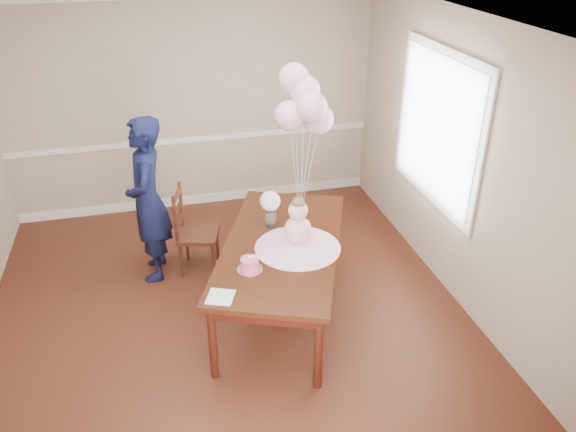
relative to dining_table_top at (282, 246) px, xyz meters
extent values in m
cube|color=#38170E|center=(-0.52, 0.00, -0.74)|extent=(4.50, 5.00, 0.00)
cube|color=silver|center=(-0.52, 0.00, 1.96)|extent=(4.50, 5.00, 0.02)
cube|color=tan|center=(-0.52, 2.50, 0.61)|extent=(4.50, 0.02, 2.70)
cube|color=tan|center=(-0.52, -2.50, 0.61)|extent=(4.50, 0.02, 2.70)
cube|color=tan|center=(1.73, 0.00, 0.61)|extent=(0.02, 5.00, 2.70)
cube|color=white|center=(-0.52, 2.49, 0.16)|extent=(4.50, 0.02, 0.07)
cube|color=white|center=(-0.52, 2.49, -0.68)|extent=(4.50, 0.02, 0.12)
cube|color=silver|center=(1.71, 0.50, 0.81)|extent=(0.02, 1.66, 1.56)
cube|color=silver|center=(1.69, 0.50, 0.81)|extent=(0.01, 1.50, 1.40)
cube|color=black|center=(0.00, 0.00, 0.00)|extent=(1.71, 2.28, 0.05)
cube|color=black|center=(0.00, 0.00, -0.08)|extent=(1.58, 2.15, 0.10)
cylinder|color=black|center=(-0.75, -0.71, -0.38)|extent=(0.09, 0.09, 0.72)
cylinder|color=black|center=(0.05, -1.03, -0.38)|extent=(0.09, 0.09, 0.72)
cylinder|color=black|center=(-0.05, 1.03, -0.38)|extent=(0.09, 0.09, 0.72)
cylinder|color=black|center=(0.75, 0.71, -0.38)|extent=(0.09, 0.09, 0.72)
cone|color=#ECAEC1|center=(0.12, -0.10, 0.08)|extent=(1.01, 1.01, 0.10)
sphere|color=#FFA1C4|center=(0.12, -0.10, 0.21)|extent=(0.25, 0.25, 0.25)
sphere|color=beige|center=(0.12, -0.10, 0.40)|extent=(0.17, 0.17, 0.17)
sphere|color=brown|center=(0.12, -0.10, 0.47)|extent=(0.12, 0.12, 0.12)
cylinder|color=silver|center=(-0.36, -0.35, 0.03)|extent=(0.29, 0.29, 0.01)
cylinder|color=#E14778|center=(-0.36, -0.35, 0.08)|extent=(0.20, 0.20, 0.10)
sphere|color=white|center=(-0.36, -0.35, 0.15)|extent=(0.03, 0.03, 0.03)
sphere|color=white|center=(-0.33, -0.34, 0.15)|extent=(0.03, 0.03, 0.03)
cylinder|color=white|center=(-0.03, 0.34, 0.11)|extent=(0.13, 0.13, 0.16)
sphere|color=white|center=(-0.03, 0.34, 0.29)|extent=(0.19, 0.19, 0.19)
cube|color=white|center=(-0.66, -0.67, 0.03)|extent=(0.27, 0.27, 0.01)
cylinder|color=white|center=(0.30, 0.48, 0.04)|extent=(0.05, 0.05, 0.02)
sphere|color=#FFB4CB|center=(0.21, 0.52, 1.05)|extent=(0.29, 0.29, 0.29)
sphere|color=#F5ADBE|center=(0.38, 0.40, 1.15)|extent=(0.29, 0.29, 0.29)
sphere|color=#FFB4CA|center=(0.36, 0.57, 1.25)|extent=(0.29, 0.29, 0.29)
sphere|color=#EEA8C9|center=(0.27, 0.63, 1.36)|extent=(0.29, 0.29, 0.29)
sphere|color=#FEB4D7|center=(0.48, 0.50, 1.00)|extent=(0.29, 0.29, 0.29)
cylinder|color=silver|center=(0.26, 0.50, 0.47)|extent=(0.09, 0.04, 0.86)
cylinder|color=white|center=(0.34, 0.44, 0.52)|extent=(0.08, 0.09, 0.96)
cylinder|color=white|center=(0.33, 0.53, 0.57)|extent=(0.06, 0.08, 1.06)
cylinder|color=white|center=(0.29, 0.56, 0.62)|extent=(0.04, 0.13, 1.16)
cylinder|color=silver|center=(0.39, 0.49, 0.44)|extent=(0.16, 0.02, 0.79)
cube|color=#3A190F|center=(-0.68, 0.94, -0.32)|extent=(0.50, 0.50, 0.05)
cylinder|color=#351D0E|center=(-0.89, 0.82, -0.54)|extent=(0.05, 0.05, 0.40)
cylinder|color=#3E1910|center=(-0.56, 0.73, -0.54)|extent=(0.05, 0.05, 0.40)
cylinder|color=#37180F|center=(-0.80, 1.15, -0.54)|extent=(0.05, 0.05, 0.40)
cylinder|color=#3B1910|center=(-0.48, 1.06, -0.54)|extent=(0.05, 0.05, 0.40)
cylinder|color=#33120E|center=(-0.91, 0.83, -0.05)|extent=(0.05, 0.05, 0.52)
cylinder|color=#3D2010|center=(-0.82, 1.15, -0.05)|extent=(0.05, 0.05, 0.52)
cube|color=#38160F|center=(-0.86, 0.99, -0.16)|extent=(0.12, 0.37, 0.05)
cube|color=black|center=(-0.86, 0.99, -0.01)|extent=(0.12, 0.37, 0.05)
cube|color=#3C1C10|center=(-0.86, 0.99, 0.13)|extent=(0.12, 0.37, 0.05)
imported|color=#0E1233|center=(-1.15, 0.97, 0.13)|extent=(0.47, 0.66, 1.74)
camera|label=1|loc=(-1.01, -4.25, 2.70)|focal=35.00mm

